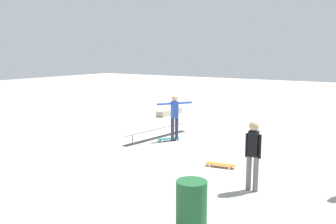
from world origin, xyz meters
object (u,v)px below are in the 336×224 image
grind_rail (156,134)px  skate_ledge (170,112)px  loose_skateboard_orange (221,164)px  trash_bin (191,207)px  bystander_black_shirt (253,152)px  skater_main (175,114)px  skateboard_main (169,139)px

grind_rail → skate_ledge: 5.09m
grind_rail → loose_skateboard_orange: 3.94m
loose_skateboard_orange → trash_bin: trash_bin is taller
grind_rail → loose_skateboard_orange: bearing=68.3°
bystander_black_shirt → trash_bin: (2.45, -0.16, -0.44)m
skater_main → loose_skateboard_orange: (1.89, 2.68, -0.87)m
skater_main → loose_skateboard_orange: 3.39m
skate_ledge → bystander_black_shirt: size_ratio=1.11×
grind_rail → skateboard_main: size_ratio=4.27×
bystander_black_shirt → loose_skateboard_orange: (-1.21, -1.34, -0.83)m
skater_main → loose_skateboard_orange: size_ratio=1.98×
skater_main → bystander_black_shirt: (3.10, 4.02, -0.04)m
skater_main → loose_skateboard_orange: skater_main is taller
grind_rail → skateboard_main: bearing=84.9°
bystander_black_shirt → trash_bin: size_ratio=1.72×
skater_main → skateboard_main: skater_main is taller
grind_rail → skate_ledge: size_ratio=1.82×
grind_rail → bystander_black_shirt: size_ratio=2.01×
loose_skateboard_orange → skateboard_main: bearing=139.4°
skate_ledge → loose_skateboard_orange: bearing=42.3°
skater_main → bystander_black_shirt: skater_main is taller
skater_main → grind_rail: bearing=-55.8°
skater_main → skate_ledge: bearing=-111.1°
skateboard_main → trash_bin: (5.41, 4.02, 0.39)m
skateboard_main → loose_skateboard_orange: same height
skater_main → loose_skateboard_orange: bearing=88.8°
skater_main → skateboard_main: (0.13, -0.17, -0.87)m
skateboard_main → trash_bin: bearing=-104.9°
skateboard_main → loose_skateboard_orange: bearing=-83.2°
skate_ledge → skateboard_main: skate_ledge is taller
bystander_black_shirt → trash_bin: bearing=80.6°
skate_ledge → grind_rail: bearing=27.7°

